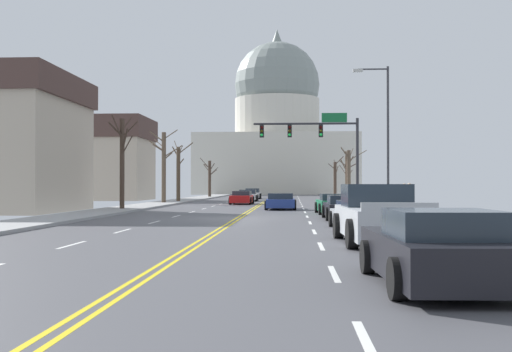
% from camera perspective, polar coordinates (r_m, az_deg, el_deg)
% --- Properties ---
extents(ground, '(20.00, 180.00, 0.20)m').
position_cam_1_polar(ground, '(30.87, -1.67, -3.92)').
color(ground, '#4B4B50').
extents(signal_gantry, '(7.91, 0.41, 6.95)m').
position_cam_1_polar(signal_gantry, '(46.51, 5.95, 3.46)').
color(signal_gantry, '#28282D').
rests_on(signal_gantry, ground).
extents(street_lamp_right, '(2.06, 0.24, 8.35)m').
position_cam_1_polar(street_lamp_right, '(36.07, 11.76, 4.50)').
color(street_lamp_right, '#333338').
rests_on(street_lamp_right, ground).
extents(capitol_building, '(28.30, 18.97, 29.90)m').
position_cam_1_polar(capitol_building, '(111.49, 1.96, 4.18)').
color(capitol_building, beige).
rests_on(capitol_building, ground).
extents(sedan_near_00, '(2.10, 4.27, 1.11)m').
position_cam_1_polar(sedan_near_00, '(42.01, 2.31, -2.39)').
color(sedan_near_00, navy).
rests_on(sedan_near_00, ground).
extents(sedan_near_01, '(2.22, 4.39, 1.17)m').
position_cam_1_polar(sedan_near_01, '(36.03, 7.31, -2.62)').
color(sedan_near_01, '#1E7247').
rests_on(sedan_near_01, ground).
extents(sedan_near_02, '(2.04, 4.58, 1.18)m').
position_cam_1_polar(sedan_near_02, '(30.43, 8.18, -2.94)').
color(sedan_near_02, black).
rests_on(sedan_near_02, ground).
extents(sedan_near_03, '(2.00, 4.37, 1.10)m').
position_cam_1_polar(sedan_near_03, '(23.69, 9.39, -3.64)').
color(sedan_near_03, '#9EA3A8').
rests_on(sedan_near_03, ground).
extents(pickup_truck_near_04, '(2.49, 5.42, 1.71)m').
position_cam_1_polar(pickup_truck_near_04, '(18.31, 11.39, -3.73)').
color(pickup_truck_near_04, '#ADB2B7').
rests_on(pickup_truck_near_04, ground).
extents(sedan_near_05, '(2.22, 4.45, 1.29)m').
position_cam_1_polar(sedan_near_05, '(10.79, 16.49, -6.62)').
color(sedan_near_05, black).
rests_on(sedan_near_05, ground).
extents(sedan_oncoming_00, '(1.96, 4.51, 1.14)m').
position_cam_1_polar(sedan_oncoming_00, '(53.28, -1.32, -2.03)').
color(sedan_oncoming_00, '#B71414').
rests_on(sedan_oncoming_00, ground).
extents(sedan_oncoming_01, '(2.10, 4.53, 1.16)m').
position_cam_1_polar(sedan_oncoming_01, '(63.22, -0.79, -1.85)').
color(sedan_oncoming_01, silver).
rests_on(sedan_oncoming_01, ground).
extents(sedan_oncoming_02, '(2.05, 4.32, 1.23)m').
position_cam_1_polar(sedan_oncoming_02, '(73.43, -0.33, -1.68)').
color(sedan_oncoming_02, silver).
rests_on(sedan_oncoming_02, ground).
extents(flank_building_01, '(11.64, 9.02, 9.00)m').
position_cam_1_polar(flank_building_01, '(69.89, -14.56, 1.58)').
color(flank_building_01, '#B2A38E').
rests_on(flank_building_01, ground).
extents(bare_tree_00, '(1.99, 2.59, 5.20)m').
position_cam_1_polar(bare_tree_00, '(79.19, 7.35, -0.21)').
color(bare_tree_00, '#423328').
rests_on(bare_tree_00, ground).
extents(bare_tree_01, '(2.10, 1.87, 5.83)m').
position_cam_1_polar(bare_tree_01, '(58.67, -7.20, 0.39)').
color(bare_tree_01, '#4C3D2D').
rests_on(bare_tree_01, ground).
extents(bare_tree_02, '(1.24, 1.99, 4.90)m').
position_cam_1_polar(bare_tree_02, '(70.97, 8.40, -0.01)').
color(bare_tree_02, '#4C3D2D').
rests_on(bare_tree_02, ground).
extents(bare_tree_03, '(1.97, 1.56, 6.01)m').
position_cam_1_polar(bare_tree_03, '(41.00, -12.31, 1.48)').
color(bare_tree_03, '#423328').
rests_on(bare_tree_03, ground).
extents(bare_tree_04, '(2.56, 2.61, 5.11)m').
position_cam_1_polar(bare_tree_04, '(59.23, 8.60, 0.21)').
color(bare_tree_04, brown).
rests_on(bare_tree_04, ground).
extents(bare_tree_05, '(2.33, 1.91, 5.05)m').
position_cam_1_polar(bare_tree_05, '(80.16, -4.33, -0.14)').
color(bare_tree_05, '#423328').
rests_on(bare_tree_05, ground).
extents(bare_tree_06, '(1.75, 2.25, 4.58)m').
position_cam_1_polar(bare_tree_06, '(65.85, 8.50, -0.16)').
color(bare_tree_06, '#423328').
rests_on(bare_tree_06, ground).
extents(bare_tree_07, '(3.22, 2.02, 6.39)m').
position_cam_1_polar(bare_tree_07, '(54.42, -8.56, 1.02)').
color(bare_tree_07, brown).
rests_on(bare_tree_07, ground).
extents(pedestrian_00, '(0.35, 0.34, 1.62)m').
position_cam_1_polar(pedestrian_00, '(34.34, 13.60, -1.88)').
color(pedestrian_00, '#33333D').
rests_on(pedestrian_00, ground).
extents(pedestrian_01, '(0.35, 0.34, 1.64)m').
position_cam_1_polar(pedestrian_01, '(32.16, 14.03, -1.94)').
color(pedestrian_01, '#4C4238').
rests_on(pedestrian_01, ground).
extents(bicycle_parked, '(0.12, 1.77, 0.85)m').
position_cam_1_polar(bicycle_parked, '(27.79, 14.24, -3.28)').
color(bicycle_parked, black).
rests_on(bicycle_parked, ground).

